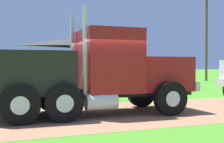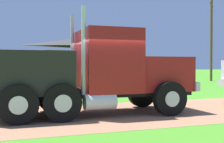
# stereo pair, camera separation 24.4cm
# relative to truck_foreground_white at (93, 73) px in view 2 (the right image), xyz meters

# --- Properties ---
(ground_plane) EXTENTS (200.00, 200.00, 0.00)m
(ground_plane) POSITION_rel_truck_foreground_white_xyz_m (0.65, -0.09, -1.41)
(ground_plane) COLOR #448D23
(dirt_track) EXTENTS (120.00, 5.61, 0.01)m
(dirt_track) POSITION_rel_truck_foreground_white_xyz_m (0.65, -0.09, -1.41)
(dirt_track) COLOR #A07050
(dirt_track) RESTS_ON ground_plane
(truck_foreground_white) EXTENTS (7.13, 2.74, 3.55)m
(truck_foreground_white) POSITION_rel_truck_foreground_white_xyz_m (0.00, 0.00, 0.00)
(truck_foreground_white) COLOR black
(truck_foreground_white) RESTS_ON ground_plane
(shed_building) EXTENTS (13.28, 6.34, 5.59)m
(shed_building) POSITION_rel_truck_foreground_white_xyz_m (7.82, 30.35, 1.29)
(shed_building) COLOR #96453B
(shed_building) RESTS_ON ground_plane
(utility_pole_near) EXTENTS (1.61, 1.70, 8.90)m
(utility_pole_near) POSITION_rel_truck_foreground_white_xyz_m (18.46, 17.30, 3.29)
(utility_pole_near) COLOR brown
(utility_pole_near) RESTS_ON ground_plane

